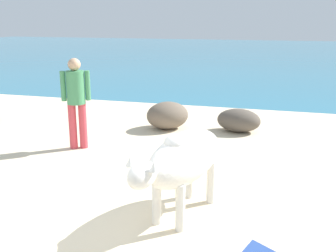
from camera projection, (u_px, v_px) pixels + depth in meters
The scene contains 6 objects.
sand_beach at pixel (61, 243), 4.28m from camera, with size 18.00×14.00×0.04m, color beige.
water_surface at pixel (247, 56), 24.71m from camera, with size 60.00×36.00×0.03m, color teal.
cow at pixel (184, 159), 4.68m from camera, with size 0.90×1.90×1.06m.
person_standing at pixel (76, 97), 7.08m from camera, with size 0.47×0.32×1.62m.
shore_rock_large at pixel (239, 120), 8.31m from camera, with size 0.90×0.66×0.48m, color brown.
shore_rock_small at pixel (168, 115), 8.52m from camera, with size 0.91×0.77×0.57m, color #6B5B4C.
Camera 1 is at (2.14, -3.35, 2.34)m, focal length 43.03 mm.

